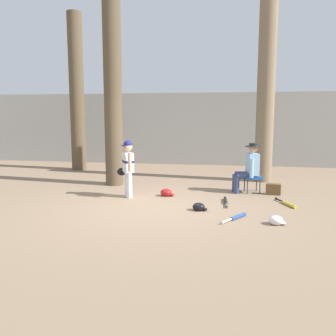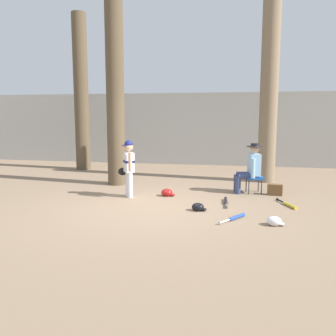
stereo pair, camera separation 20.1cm
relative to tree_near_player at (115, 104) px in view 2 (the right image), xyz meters
The scene contains 15 objects.
ground_plane 3.51m from the tree_near_player, 56.04° to the right, with size 60.00×60.00×0.00m, color #897056.
concrete_back_wall 4.82m from the tree_near_player, 71.01° to the left, with size 18.00×0.36×2.69m, color #9E9E99.
tree_near_player is the anchor object (origin of this frame).
tree_behind_spectator 4.19m from the tree_near_player, 17.10° to the left, with size 0.65×0.65×5.68m.
young_ballplayer 2.14m from the tree_near_player, 60.95° to the right, with size 0.49×0.53×1.31m.
folding_stool 4.05m from the tree_near_player, ahead, with size 0.47×0.47×0.41m.
seated_spectator 3.85m from the tree_near_player, ahead, with size 0.68×0.54×1.20m.
handbag_beside_stool 4.61m from the tree_near_player, ahead, with size 0.34×0.18×0.26m, color brown.
tree_far_left 3.19m from the tree_near_player, 130.50° to the left, with size 0.71×0.71×5.35m.
bat_yellow_trainer 5.04m from the tree_near_player, 20.56° to the right, with size 0.35×0.76×0.07m.
bat_black_composite 3.99m from the tree_near_player, 27.62° to the right, with size 0.10×0.83×0.07m.
bat_blue_youth 4.75m from the tree_near_player, 41.02° to the right, with size 0.47×0.67×0.07m.
batting_helmet_white 5.33m from the tree_near_player, 37.99° to the right, with size 0.29×0.23×0.17m.
batting_helmet_red 2.89m from the tree_near_player, 35.42° to the right, with size 0.32×0.24×0.18m.
batting_helmet_black 3.99m from the tree_near_player, 43.05° to the right, with size 0.29×0.22×0.17m.
Camera 2 is at (1.72, -6.91, 1.86)m, focal length 38.66 mm.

